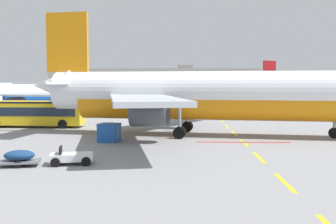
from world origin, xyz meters
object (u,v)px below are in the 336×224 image
Objects in this scene: apron_shuttle_bus at (31,112)px; airliner_far_center at (230,89)px; airliner_far_right at (12,93)px; uld_cargo_container at (109,133)px; airliner_foreground at (198,95)px.

airliner_far_center is at bearing 62.50° from apron_shuttle_bus.
airliner_far_center is 1.09× the size of airliner_far_right.
airliner_far_right reaches higher than uld_cargo_container.
airliner_foreground is 2.88× the size of apron_shuttle_bus.
airliner_far_center is (10.44, 62.93, -0.41)m from airliner_foreground.
airliner_far_center reaches higher than airliner_far_right.
apron_shuttle_bus is at bearing 160.86° from airliner_foreground.
airliner_foreground is at bearing -43.75° from airliner_far_right.
airliner_foreground is 20.13m from apron_shuttle_bus.
airliner_foreground is 17.92× the size of uld_cargo_container.
airliner_foreground reaches higher than apron_shuttle_bus.
uld_cargo_container is (11.07, -11.26, -0.95)m from apron_shuttle_bus.
airliner_foreground is at bearing -19.14° from apron_shuttle_bus.
apron_shuttle_bus is at bearing -62.28° from airliner_far_right.
airliner_far_center reaches higher than uld_cargo_container.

